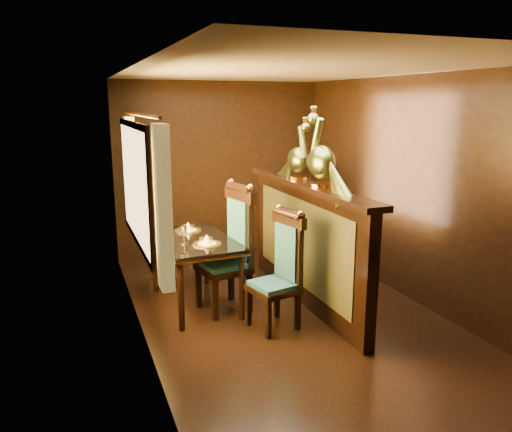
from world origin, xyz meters
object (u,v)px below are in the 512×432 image
(dining_table, at_px, (194,245))
(chair_left, at_px, (282,266))
(chair_right, at_px, (234,244))
(peacock_right, at_px, (298,148))
(peacock_left, at_px, (322,147))

(dining_table, bearing_deg, chair_left, -53.05)
(dining_table, bearing_deg, chair_right, -34.24)
(chair_left, bearing_deg, peacock_right, 42.79)
(chair_left, bearing_deg, dining_table, 117.46)
(chair_right, xyz_separation_m, peacock_right, (0.79, 0.11, 0.98))
(chair_left, height_order, peacock_left, peacock_left)
(peacock_right, bearing_deg, chair_right, -172.44)
(peacock_right, bearing_deg, dining_table, 173.90)
(chair_left, relative_size, peacock_left, 1.49)
(chair_right, height_order, peacock_left, peacock_left)
(chair_right, relative_size, peacock_right, 2.01)
(peacock_left, xyz_separation_m, peacock_right, (0.00, 0.54, -0.06))
(chair_left, distance_m, chair_right, 0.68)
(dining_table, distance_m, peacock_left, 1.73)
(dining_table, distance_m, chair_left, 1.08)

